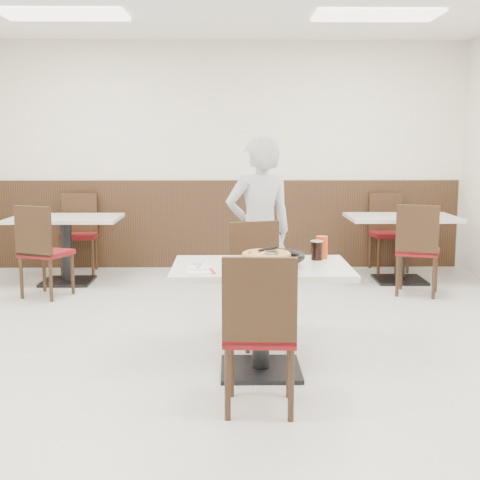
{
  "coord_description": "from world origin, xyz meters",
  "views": [
    {
      "loc": [
        0.08,
        -4.86,
        1.58
      ],
      "look_at": [
        0.15,
        -0.3,
        0.91
      ],
      "focal_mm": 50.0,
      "sensor_mm": 36.0,
      "label": 1
    }
  ],
  "objects_px": {
    "pizza": "(266,257)",
    "bg_table_left": "(67,250)",
    "main_table": "(261,319)",
    "bg_chair_left_near": "(46,251)",
    "bg_table_right": "(401,249)",
    "bg_chair_right_far": "(389,232)",
    "chair_near": "(260,331)",
    "cola_glass": "(317,251)",
    "diner_person": "(259,232)",
    "red_cup": "(322,247)",
    "bg_chair_right_near": "(418,249)",
    "pizza_pan": "(275,260)",
    "bg_chair_left_far": "(78,234)",
    "chair_far": "(262,285)",
    "side_plate": "(199,268)"
  },
  "relations": [
    {
      "from": "main_table",
      "to": "chair_far",
      "type": "bearing_deg",
      "value": 86.67
    },
    {
      "from": "chair_far",
      "to": "bg_chair_right_far",
      "type": "distance_m",
      "value": 3.45
    },
    {
      "from": "cola_glass",
      "to": "red_cup",
      "type": "distance_m",
      "value": 0.08
    },
    {
      "from": "pizza",
      "to": "bg_table_left",
      "type": "height_order",
      "value": "pizza"
    },
    {
      "from": "bg_chair_left_near",
      "to": "bg_chair_right_near",
      "type": "distance_m",
      "value": 3.82
    },
    {
      "from": "diner_person",
      "to": "side_plate",
      "type": "bearing_deg",
      "value": 51.57
    },
    {
      "from": "red_cup",
      "to": "bg_table_left",
      "type": "height_order",
      "value": "red_cup"
    },
    {
      "from": "side_plate",
      "to": "cola_glass",
      "type": "xyz_separation_m",
      "value": [
        0.82,
        0.33,
        0.06
      ]
    },
    {
      "from": "bg_chair_left_near",
      "to": "bg_table_right",
      "type": "distance_m",
      "value": 3.88
    },
    {
      "from": "pizza",
      "to": "side_plate",
      "type": "bearing_deg",
      "value": -168.22
    },
    {
      "from": "main_table",
      "to": "bg_chair_left_near",
      "type": "bearing_deg",
      "value": 132.25
    },
    {
      "from": "chair_far",
      "to": "bg_table_left",
      "type": "relative_size",
      "value": 0.79
    },
    {
      "from": "chair_far",
      "to": "bg_chair_left_far",
      "type": "relative_size",
      "value": 1.0
    },
    {
      "from": "bg_chair_right_far",
      "to": "pizza",
      "type": "bearing_deg",
      "value": 60.74
    },
    {
      "from": "bg_table_left",
      "to": "bg_chair_left_far",
      "type": "xyz_separation_m",
      "value": [
        0.0,
        0.59,
        0.1
      ]
    },
    {
      "from": "chair_near",
      "to": "diner_person",
      "type": "bearing_deg",
      "value": 91.12
    },
    {
      "from": "bg_chair_left_near",
      "to": "bg_chair_right_near",
      "type": "bearing_deg",
      "value": 23.15
    },
    {
      "from": "chair_far",
      "to": "bg_chair_right_near",
      "type": "distance_m",
      "value": 2.41
    },
    {
      "from": "side_plate",
      "to": "bg_chair_left_near",
      "type": "height_order",
      "value": "bg_chair_left_near"
    },
    {
      "from": "bg_table_right",
      "to": "bg_chair_right_far",
      "type": "xyz_separation_m",
      "value": [
        0.02,
        0.64,
        0.1
      ]
    },
    {
      "from": "red_cup",
      "to": "bg_chair_right_near",
      "type": "height_order",
      "value": "bg_chair_right_near"
    },
    {
      "from": "main_table",
      "to": "pizza_pan",
      "type": "distance_m",
      "value": 0.43
    },
    {
      "from": "side_plate",
      "to": "red_cup",
      "type": "relative_size",
      "value": 1.06
    },
    {
      "from": "chair_far",
      "to": "diner_person",
      "type": "relative_size",
      "value": 0.58
    },
    {
      "from": "pizza",
      "to": "bg_chair_left_far",
      "type": "relative_size",
      "value": 0.35
    },
    {
      "from": "side_plate",
      "to": "pizza",
      "type": "bearing_deg",
      "value": 11.78
    },
    {
      "from": "pizza",
      "to": "bg_chair_right_far",
      "type": "height_order",
      "value": "bg_chair_right_far"
    },
    {
      "from": "cola_glass",
      "to": "bg_chair_left_far",
      "type": "distance_m",
      "value": 4.17
    },
    {
      "from": "bg_table_right",
      "to": "diner_person",
      "type": "bearing_deg",
      "value": -132.79
    },
    {
      "from": "diner_person",
      "to": "bg_table_left",
      "type": "height_order",
      "value": "diner_person"
    },
    {
      "from": "pizza",
      "to": "bg_chair_left_far",
      "type": "bearing_deg",
      "value": 120.0
    },
    {
      "from": "chair_near",
      "to": "pizza",
      "type": "xyz_separation_m",
      "value": [
        0.07,
        0.61,
        0.34
      ]
    },
    {
      "from": "pizza_pan",
      "to": "bg_chair_left_far",
      "type": "relative_size",
      "value": 0.38
    },
    {
      "from": "bg_table_right",
      "to": "cola_glass",
      "type": "bearing_deg",
      "value": -115.27
    },
    {
      "from": "diner_person",
      "to": "bg_chair_right_near",
      "type": "distance_m",
      "value": 2.09
    },
    {
      "from": "bg_chair_left_near",
      "to": "bg_chair_right_far",
      "type": "xyz_separation_m",
      "value": [
        3.83,
        1.33,
        0.0
      ]
    },
    {
      "from": "red_cup",
      "to": "bg_chair_right_near",
      "type": "xyz_separation_m",
      "value": [
        1.29,
        2.08,
        -0.35
      ]
    },
    {
      "from": "bg_table_right",
      "to": "bg_chair_left_far",
      "type": "bearing_deg",
      "value": 171.5
    },
    {
      "from": "pizza",
      "to": "bg_chair_right_near",
      "type": "height_order",
      "value": "bg_chair_right_near"
    },
    {
      "from": "chair_near",
      "to": "bg_chair_right_far",
      "type": "height_order",
      "value": "same"
    },
    {
      "from": "red_cup",
      "to": "bg_table_left",
      "type": "bearing_deg",
      "value": 132.67
    },
    {
      "from": "pizza_pan",
      "to": "bg_chair_left_far",
      "type": "distance_m",
      "value": 4.18
    },
    {
      "from": "bg_table_right",
      "to": "bg_table_left",
      "type": "bearing_deg",
      "value": -179.54
    },
    {
      "from": "main_table",
      "to": "bg_table_right",
      "type": "distance_m",
      "value": 3.46
    },
    {
      "from": "main_table",
      "to": "bg_chair_left_near",
      "type": "xyz_separation_m",
      "value": [
        -2.09,
        2.3,
        0.1
      ]
    },
    {
      "from": "side_plate",
      "to": "bg_table_left",
      "type": "relative_size",
      "value": 0.14
    },
    {
      "from": "bg_chair_left_far",
      "to": "bg_chair_right_near",
      "type": "distance_m",
      "value": 3.97
    },
    {
      "from": "cola_glass",
      "to": "diner_person",
      "type": "bearing_deg",
      "value": 110.41
    },
    {
      "from": "pizza_pan",
      "to": "main_table",
      "type": "bearing_deg",
      "value": 161.99
    },
    {
      "from": "side_plate",
      "to": "bg_chair_left_far",
      "type": "height_order",
      "value": "bg_chair_left_far"
    }
  ]
}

